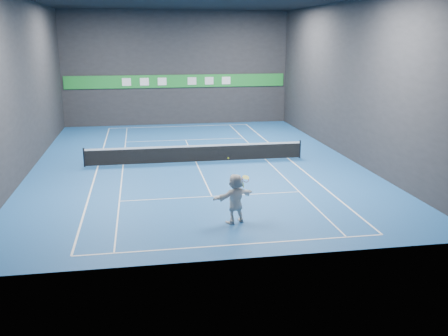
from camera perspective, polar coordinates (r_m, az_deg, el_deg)
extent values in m
plane|color=#1A4E90|center=(28.68, -3.23, 0.67)|extent=(26.00, 26.00, 0.00)
cube|color=#242427|center=(40.83, -5.43, 11.26)|extent=(18.00, 0.10, 9.00)
cube|color=#242427|center=(15.17, 2.13, 5.28)|extent=(18.00, 0.10, 9.00)
cube|color=#242427|center=(28.39, -21.95, 8.71)|extent=(0.10, 26.00, 9.00)
cube|color=#242427|center=(30.26, 14.08, 9.64)|extent=(0.10, 26.00, 9.00)
cube|color=white|center=(17.51, 1.24, -8.77)|extent=(10.98, 0.08, 0.01)
cube|color=white|center=(40.27, -5.15, 4.76)|extent=(10.98, 0.08, 0.01)
cube|color=white|center=(28.62, -14.21, 0.20)|extent=(0.08, 23.78, 0.01)
cube|color=white|center=(29.77, 7.33, 1.10)|extent=(0.08, 23.78, 0.01)
cube|color=white|center=(28.54, -11.45, 0.32)|extent=(0.06, 23.78, 0.01)
cube|color=white|center=(29.41, 4.76, 1.00)|extent=(0.06, 23.78, 0.01)
cube|color=white|center=(22.58, -1.38, -3.26)|extent=(8.23, 0.06, 0.01)
cube|color=white|center=(34.89, -4.42, 3.21)|extent=(8.23, 0.06, 0.01)
cube|color=white|center=(28.68, -3.23, 0.67)|extent=(0.06, 12.80, 0.01)
imported|color=silver|center=(19.21, 1.31, -3.49)|extent=(1.89, 1.27, 1.95)
sphere|color=#C5E426|center=(18.85, 0.49, 1.13)|extent=(0.07, 0.07, 0.07)
cylinder|color=black|center=(28.57, -15.70, 1.17)|extent=(0.10, 0.10, 1.07)
cylinder|color=black|center=(29.86, 8.67, 2.14)|extent=(0.10, 0.10, 1.07)
cube|color=black|center=(28.57, -3.24, 1.58)|extent=(12.40, 0.03, 0.86)
cube|color=white|center=(28.47, -3.25, 2.52)|extent=(12.40, 0.04, 0.10)
cube|color=#1D872F|center=(40.85, -5.39, 9.85)|extent=(17.64, 0.06, 1.00)
cube|color=white|center=(40.69, -11.08, 9.62)|extent=(0.70, 0.04, 0.60)
cube|color=white|center=(40.68, -9.09, 9.71)|extent=(0.70, 0.04, 0.60)
cube|color=white|center=(40.72, -7.09, 9.79)|extent=(0.70, 0.04, 0.60)
cube|color=silver|center=(40.90, -3.68, 9.89)|extent=(0.70, 0.04, 0.60)
cube|color=silver|center=(41.07, -1.71, 9.94)|extent=(0.70, 0.04, 0.60)
cube|color=white|center=(41.28, 0.25, 9.97)|extent=(0.70, 0.04, 0.60)
torus|color=red|center=(19.11, 2.46, -1.26)|extent=(0.42, 0.33, 0.31)
cylinder|color=#B8C646|center=(19.09, 2.51, -1.07)|extent=(0.38, 0.35, 0.16)
cylinder|color=red|center=(19.13, 2.16, -1.68)|extent=(0.09, 0.14, 0.16)
cylinder|color=yellow|center=(19.14, 2.21, -1.94)|extent=(0.09, 0.14, 0.26)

